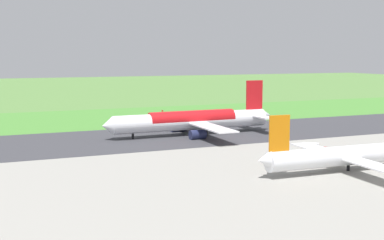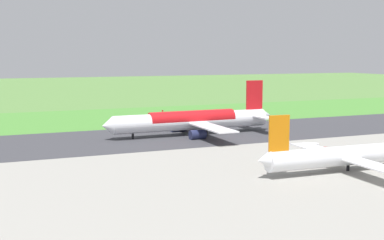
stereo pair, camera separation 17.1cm
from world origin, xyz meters
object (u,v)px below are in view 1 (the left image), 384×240
(airliner_main, at_px, (193,120))
(service_truck_baggage, at_px, (314,148))
(no_stopping_sign, at_px, (162,113))
(airliner_parked_mid, at_px, (348,155))
(traffic_cone_orange, at_px, (144,118))

(airliner_main, bearing_deg, service_truck_baggage, 112.36)
(service_truck_baggage, xyz_separation_m, no_stopping_sign, (10.28, -80.81, 0.25))
(airliner_parked_mid, height_order, service_truck_baggage, airliner_parked_mid)
(service_truck_baggage, bearing_deg, traffic_cone_orange, -77.48)
(airliner_main, bearing_deg, traffic_cone_orange, -87.01)
(traffic_cone_orange, bearing_deg, service_truck_baggage, 102.52)
(airliner_parked_mid, height_order, traffic_cone_orange, airliner_parked_mid)
(service_truck_baggage, distance_m, no_stopping_sign, 81.47)
(airliner_parked_mid, height_order, no_stopping_sign, airliner_parked_mid)
(airliner_parked_mid, bearing_deg, no_stopping_sign, -86.54)
(airliner_main, xyz_separation_m, traffic_cone_orange, (2.20, -42.12, -4.08))
(airliner_main, relative_size, airliner_parked_mid, 1.29)
(airliner_main, relative_size, traffic_cone_orange, 98.19)
(airliner_main, height_order, service_truck_baggage, airliner_main)
(no_stopping_sign, bearing_deg, traffic_cone_orange, 6.46)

